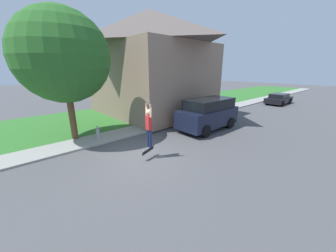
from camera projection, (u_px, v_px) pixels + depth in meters
name	position (u px, v px, depth m)	size (l,w,h in m)	color
ground_plane	(141.00, 156.00, 9.23)	(120.00, 120.00, 0.00)	#49494C
lawn	(146.00, 112.00, 18.75)	(10.00, 80.00, 0.08)	#2D6B28
sidewalk	(176.00, 120.00, 15.62)	(1.80, 80.00, 0.10)	gray
house	(150.00, 62.00, 17.22)	(11.06, 8.72, 9.01)	#89705B
lawn_tree_near	(63.00, 57.00, 10.01)	(4.92, 4.92, 7.14)	brown
suv_parked	(208.00, 114.00, 13.11)	(2.17, 4.68, 2.17)	black
car_down_street	(279.00, 99.00, 23.05)	(1.98, 4.49, 1.27)	black
skateboarder	(149.00, 125.00, 8.57)	(0.41, 0.24, 2.07)	#192347
skateboard	(148.00, 150.00, 8.91)	(0.31, 0.81, 0.29)	black
fire_hydrant	(98.00, 133.00, 11.18)	(0.20, 0.20, 0.78)	#99999E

